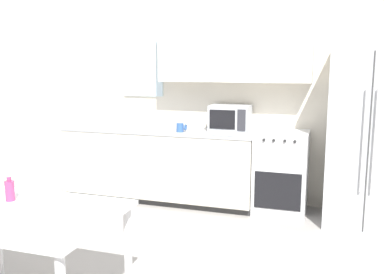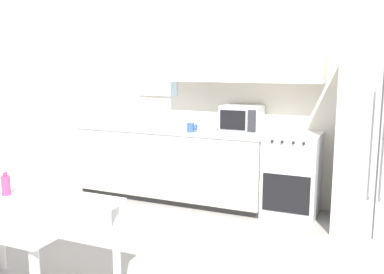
% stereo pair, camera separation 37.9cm
% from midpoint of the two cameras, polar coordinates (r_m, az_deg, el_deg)
% --- Properties ---
extents(ground_plane, '(12.00, 12.00, 0.00)m').
position_cam_midpoint_polar(ground_plane, '(3.80, -5.30, -16.73)').
color(ground_plane, gray).
extents(wall_back, '(12.00, 0.38, 2.70)m').
position_cam_midpoint_polar(wall_back, '(5.32, 6.29, 7.06)').
color(wall_back, beige).
rests_on(wall_back, ground_plane).
extents(kitchen_counter, '(2.42, 0.65, 0.90)m').
position_cam_midpoint_polar(kitchen_counter, '(5.37, -0.76, -3.59)').
color(kitchen_counter, '#333333').
rests_on(kitchen_counter, ground_plane).
extents(oven_range, '(0.58, 0.61, 0.94)m').
position_cam_midpoint_polar(oven_range, '(4.97, 15.32, -4.89)').
color(oven_range, white).
rests_on(oven_range, ground_plane).
extents(refrigerator, '(0.79, 0.77, 1.85)m').
position_cam_midpoint_polar(refrigerator, '(4.77, 25.85, -0.55)').
color(refrigerator, silver).
rests_on(refrigerator, ground_plane).
extents(kitchen_sink, '(0.62, 0.41, 0.22)m').
position_cam_midpoint_polar(kitchen_sink, '(5.44, -3.97, 1.50)').
color(kitchen_sink, '#B7BABC').
rests_on(kitchen_sink, kitchen_counter).
extents(microwave, '(0.47, 0.33, 0.31)m').
position_cam_midpoint_polar(microwave, '(5.09, 8.76, 2.43)').
color(microwave, '#B7BABC').
rests_on(microwave, kitchen_counter).
extents(coffee_mug, '(0.12, 0.09, 0.10)m').
position_cam_midpoint_polar(coffee_mug, '(5.03, 2.07, 1.28)').
color(coffee_mug, '#335999').
rests_on(coffee_mug, kitchen_counter).
extents(grocery_bag_0, '(0.28, 0.25, 0.33)m').
position_cam_midpoint_polar(grocery_bag_0, '(5.65, -10.99, 2.93)').
color(grocery_bag_0, silver).
rests_on(grocery_bag_0, kitchen_counter).
extents(dining_table, '(1.25, 0.89, 0.75)m').
position_cam_midpoint_polar(dining_table, '(3.10, -19.66, -10.27)').
color(dining_table, white).
rests_on(dining_table, ground_plane).
extents(drink_bottle, '(0.06, 0.06, 0.19)m').
position_cam_midpoint_polar(drink_bottle, '(3.30, -20.61, -6.00)').
color(drink_bottle, '#DB386B').
rests_on(drink_bottle, dining_table).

